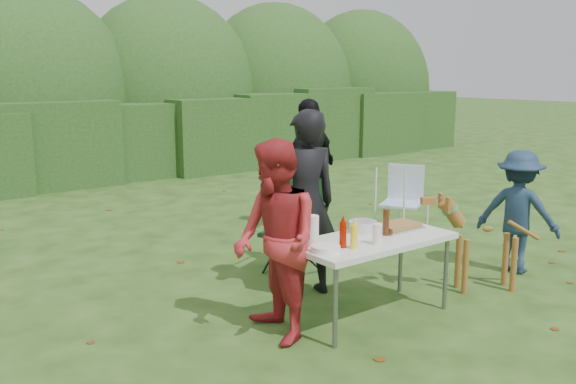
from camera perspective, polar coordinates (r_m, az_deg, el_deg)
ground at (r=5.67m, az=3.59°, el=-11.45°), size 80.00×80.00×0.00m
hedge_row at (r=12.51m, az=-20.99°, el=4.37°), size 22.00×1.40×1.70m
shrub_backdrop at (r=14.00m, az=-23.07°, el=7.96°), size 20.00×2.60×3.20m
folding_table at (r=5.46m, az=7.93°, el=-4.82°), size 1.50×0.70×0.74m
person_cook at (r=5.93m, az=1.60°, el=-1.11°), size 0.75×0.58×1.84m
person_red_jacket at (r=4.95m, az=-1.15°, el=-4.66°), size 0.77×0.91×1.66m
person_black_puffy at (r=8.31m, az=2.09°, el=2.43°), size 1.16×0.75×1.83m
child at (r=7.11m, az=20.73°, el=-1.75°), size 0.79×1.00×1.35m
dog at (r=6.46m, az=18.12°, el=-4.61°), size 1.09×0.86×0.97m
camping_chair at (r=6.65m, az=0.37°, el=-3.26°), size 0.86×0.86×1.04m
lawn_chair at (r=8.34m, az=10.58°, el=-0.81°), size 0.76×0.76×0.94m
food_tray at (r=5.77m, az=10.19°, el=-3.35°), size 0.45×0.30×0.02m
focaccia_bread at (r=5.77m, az=10.20°, el=-3.08°), size 0.40×0.26×0.04m
mustard_bottle at (r=5.08m, az=6.20°, el=-4.18°), size 0.06×0.06×0.20m
ketchup_bottle at (r=5.10m, az=5.17°, el=-4.00°), size 0.06×0.06×0.22m
beer_bottle at (r=5.52m, az=9.16°, el=-2.81°), size 0.06×0.06×0.24m
paper_towel_roll at (r=5.13m, az=2.23°, el=-3.64°), size 0.12×0.12×0.26m
cup_stack at (r=5.23m, az=8.35°, el=-3.92°), size 0.08×0.08×0.18m
pasta_bowl at (r=5.62m, az=7.00°, el=-3.22°), size 0.26×0.26×0.10m
plate_stack at (r=4.99m, az=3.54°, el=-5.31°), size 0.24×0.24×0.05m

